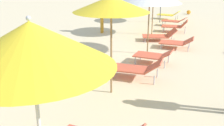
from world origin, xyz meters
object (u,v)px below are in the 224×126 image
at_px(person_walking_mid, 102,13).
at_px(beach_ball, 189,12).
at_px(lounger_sixth_inland, 160,35).
at_px(lounger_fourth_shoreside, 136,68).
at_px(umbrella_third, 31,45).
at_px(lounger_fifth_inland, 154,55).
at_px(umbrella_fourth, 111,4).
at_px(lounger_fifth_shoreside, 177,42).
at_px(lounger_farthest_shoreside, 169,14).
at_px(lounger_sixth_shoreside, 175,26).
at_px(lounger_farthest_inland, 174,21).

bearing_deg(person_walking_mid, beach_ball, -118.08).
bearing_deg(person_walking_mid, lounger_sixth_inland, 164.99).
bearing_deg(lounger_fourth_shoreside, beach_ball, -93.79).
relative_size(umbrella_third, person_walking_mid, 1.59).
height_order(umbrella_third, lounger_fourth_shoreside, umbrella_third).
distance_m(lounger_fourth_shoreside, lounger_fifth_inland, 1.53).
relative_size(umbrella_fourth, lounger_fourth_shoreside, 1.60).
xyz_separation_m(lounger_fourth_shoreside, beach_ball, (0.98, 13.19, -0.19)).
bearing_deg(lounger_fifth_shoreside, lounger_sixth_inland, -51.12).
xyz_separation_m(lounger_fourth_shoreside, lounger_fifth_shoreside, (0.90, 3.70, -0.07)).
bearing_deg(lounger_fourth_shoreside, lounger_fifth_inland, -100.77).
relative_size(lounger_farthest_shoreside, beach_ball, 5.10).
xyz_separation_m(lounger_sixth_inland, person_walking_mid, (-3.07, 0.80, 0.73)).
bearing_deg(lounger_sixth_inland, lounger_sixth_shoreside, -117.34).
bearing_deg(lounger_fifth_shoreside, lounger_fifth_inland, 76.00).
distance_m(lounger_fifth_inland, person_walking_mid, 5.29).
xyz_separation_m(lounger_sixth_shoreside, lounger_sixth_inland, (-0.49, -2.07, -0.07)).
xyz_separation_m(umbrella_fourth, lounger_sixth_inland, (0.46, 5.93, -2.05)).
height_order(umbrella_fourth, lounger_fourth_shoreside, umbrella_fourth).
bearing_deg(lounger_sixth_inland, lounger_farthest_inland, -108.79).
distance_m(umbrella_fourth, lounger_sixth_shoreside, 8.29).
bearing_deg(lounger_fifth_inland, lounger_farthest_inland, -84.46).
bearing_deg(lounger_farthest_inland, beach_ball, -86.52).
relative_size(lounger_fifth_inland, lounger_sixth_inland, 0.83).
xyz_separation_m(lounger_fourth_shoreside, person_walking_mid, (-3.00, 5.58, 0.66)).
bearing_deg(lounger_fifth_inland, lounger_fifth_shoreside, -99.10).
bearing_deg(lounger_fifth_inland, umbrella_third, 91.59).
xyz_separation_m(lounger_sixth_shoreside, lounger_farthest_shoreside, (-0.73, 3.75, -0.02)).
bearing_deg(lounger_fifth_shoreside, umbrella_fourth, 76.36).
bearing_deg(lounger_sixth_inland, lounger_fifth_shoreside, 113.65).
relative_size(lounger_fifth_inland, person_walking_mid, 0.83).
xyz_separation_m(person_walking_mid, beach_ball, (3.99, 7.61, -0.85)).
height_order(lounger_sixth_shoreside, lounger_sixth_inland, lounger_sixth_shoreside).
xyz_separation_m(lounger_fourth_shoreside, lounger_sixth_inland, (0.07, 4.78, -0.07)).
bearing_deg(lounger_fifth_shoreside, lounger_farthest_shoreside, -79.88).
height_order(lounger_farthest_shoreside, beach_ball, lounger_farthest_shoreside).
distance_m(lounger_fourth_shoreside, lounger_farthest_inland, 8.38).
bearing_deg(lounger_fifth_shoreside, lounger_farthest_inland, -82.30).
relative_size(lounger_fourth_shoreside, lounger_sixth_shoreside, 1.23).
relative_size(lounger_fifth_shoreside, lounger_sixth_shoreside, 1.04).
height_order(lounger_fifth_inland, beach_ball, lounger_fifth_inland).
bearing_deg(lounger_farthest_shoreside, lounger_fourth_shoreside, 101.14).
relative_size(lounger_sixth_inland, beach_ball, 5.54).
relative_size(umbrella_third, lounger_sixth_shoreside, 2.00).
xyz_separation_m(lounger_fifth_inland, lounger_farthest_inland, (0.08, 6.88, 0.01)).
bearing_deg(lounger_farthest_shoreside, umbrella_fourth, 99.13).
distance_m(lounger_fifth_shoreside, lounger_farthest_shoreside, 6.97).
bearing_deg(beach_ball, lounger_fourth_shoreside, -94.26).
height_order(lounger_fifth_shoreside, lounger_farthest_shoreside, lounger_farthest_shoreside).
distance_m(lounger_sixth_shoreside, lounger_farthest_shoreside, 3.82).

